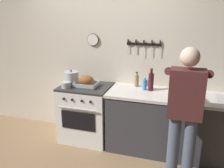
{
  "coord_description": "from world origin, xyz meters",
  "views": [
    {
      "loc": [
        1.2,
        -2.24,
        2.05
      ],
      "look_at": [
        0.25,
        0.85,
        1.02
      ],
      "focal_mm": 38.41,
      "sensor_mm": 36.0,
      "label": 1
    }
  ],
  "objects_px": {
    "person_cook": "(185,109)",
    "roasting_pan": "(86,81)",
    "stock_pot": "(71,78)",
    "stove": "(86,113)",
    "bottle_cooking_oil": "(184,86)",
    "bottle_vinegar": "(137,80)",
    "cutting_board": "(185,96)",
    "bottle_olive_oil": "(176,82)",
    "saucepan": "(66,85)",
    "bottle_wine_red": "(151,81)",
    "bottle_dish_soap": "(145,84)"
  },
  "relations": [
    {
      "from": "cutting_board",
      "to": "bottle_cooking_oil",
      "type": "xyz_separation_m",
      "value": [
        -0.03,
        0.08,
        0.11
      ]
    },
    {
      "from": "roasting_pan",
      "to": "saucepan",
      "type": "relative_size",
      "value": 2.46
    },
    {
      "from": "bottle_vinegar",
      "to": "bottle_wine_red",
      "type": "bearing_deg",
      "value": -26.88
    },
    {
      "from": "bottle_wine_red",
      "to": "bottle_vinegar",
      "type": "distance_m",
      "value": 0.27
    },
    {
      "from": "cutting_board",
      "to": "saucepan",
      "type": "bearing_deg",
      "value": -175.89
    },
    {
      "from": "bottle_vinegar",
      "to": "bottle_dish_soap",
      "type": "bearing_deg",
      "value": -39.74
    },
    {
      "from": "cutting_board",
      "to": "bottle_wine_red",
      "type": "height_order",
      "value": "bottle_wine_red"
    },
    {
      "from": "stock_pot",
      "to": "bottle_vinegar",
      "type": "relative_size",
      "value": 1.02
    },
    {
      "from": "stock_pot",
      "to": "bottle_wine_red",
      "type": "height_order",
      "value": "bottle_wine_red"
    },
    {
      "from": "cutting_board",
      "to": "bottle_wine_red",
      "type": "bearing_deg",
      "value": 164.78
    },
    {
      "from": "stock_pot",
      "to": "bottle_dish_soap",
      "type": "relative_size",
      "value": 1.17
    },
    {
      "from": "stove",
      "to": "stock_pot",
      "type": "relative_size",
      "value": 3.91
    },
    {
      "from": "saucepan",
      "to": "bottle_wine_red",
      "type": "relative_size",
      "value": 0.44
    },
    {
      "from": "saucepan",
      "to": "bottle_vinegar",
      "type": "distance_m",
      "value": 1.07
    },
    {
      "from": "stock_pot",
      "to": "cutting_board",
      "type": "height_order",
      "value": "stock_pot"
    },
    {
      "from": "cutting_board",
      "to": "bottle_vinegar",
      "type": "height_order",
      "value": "bottle_vinegar"
    },
    {
      "from": "person_cook",
      "to": "bottle_olive_oil",
      "type": "relative_size",
      "value": 5.8
    },
    {
      "from": "bottle_cooking_oil",
      "to": "bottle_olive_oil",
      "type": "bearing_deg",
      "value": 121.1
    },
    {
      "from": "cutting_board",
      "to": "bottle_dish_soap",
      "type": "distance_m",
      "value": 0.59
    },
    {
      "from": "bottle_vinegar",
      "to": "stock_pot",
      "type": "bearing_deg",
      "value": -169.57
    },
    {
      "from": "cutting_board",
      "to": "bottle_wine_red",
      "type": "relative_size",
      "value": 1.11
    },
    {
      "from": "stock_pot",
      "to": "roasting_pan",
      "type": "bearing_deg",
      "value": -8.46
    },
    {
      "from": "stove",
      "to": "bottle_cooking_oil",
      "type": "height_order",
      "value": "bottle_cooking_oil"
    },
    {
      "from": "saucepan",
      "to": "bottle_wine_red",
      "type": "xyz_separation_m",
      "value": [
        1.23,
        0.26,
        0.09
      ]
    },
    {
      "from": "stove",
      "to": "saucepan",
      "type": "xyz_separation_m",
      "value": [
        -0.24,
        -0.17,
        0.49
      ]
    },
    {
      "from": "person_cook",
      "to": "cutting_board",
      "type": "relative_size",
      "value": 4.61
    },
    {
      "from": "stock_pot",
      "to": "bottle_olive_oil",
      "type": "bearing_deg",
      "value": 6.78
    },
    {
      "from": "bottle_vinegar",
      "to": "bottle_dish_soap",
      "type": "height_order",
      "value": "bottle_vinegar"
    },
    {
      "from": "person_cook",
      "to": "roasting_pan",
      "type": "bearing_deg",
      "value": 55.66
    },
    {
      "from": "person_cook",
      "to": "bottle_dish_soap",
      "type": "xyz_separation_m",
      "value": [
        -0.58,
        0.67,
        0.03
      ]
    },
    {
      "from": "bottle_olive_oil",
      "to": "bottle_cooking_oil",
      "type": "relative_size",
      "value": 1.0
    },
    {
      "from": "bottle_dish_soap",
      "to": "person_cook",
      "type": "bearing_deg",
      "value": -49.37
    },
    {
      "from": "stock_pot",
      "to": "cutting_board",
      "type": "relative_size",
      "value": 0.64
    },
    {
      "from": "bottle_olive_oil",
      "to": "stock_pot",
      "type": "bearing_deg",
      "value": -173.22
    },
    {
      "from": "bottle_olive_oil",
      "to": "bottle_dish_soap",
      "type": "bearing_deg",
      "value": -164.2
    },
    {
      "from": "person_cook",
      "to": "bottle_wine_red",
      "type": "distance_m",
      "value": 0.84
    },
    {
      "from": "stock_pot",
      "to": "bottle_wine_red",
      "type": "xyz_separation_m",
      "value": [
        1.23,
        0.06,
        0.04
      ]
    },
    {
      "from": "roasting_pan",
      "to": "bottle_wine_red",
      "type": "distance_m",
      "value": 0.98
    },
    {
      "from": "stove",
      "to": "person_cook",
      "type": "distance_m",
      "value": 1.67
    },
    {
      "from": "saucepan",
      "to": "bottle_dish_soap",
      "type": "distance_m",
      "value": 1.17
    },
    {
      "from": "stove",
      "to": "bottle_cooking_oil",
      "type": "distance_m",
      "value": 1.56
    },
    {
      "from": "person_cook",
      "to": "stock_pot",
      "type": "height_order",
      "value": "person_cook"
    },
    {
      "from": "person_cook",
      "to": "saucepan",
      "type": "xyz_separation_m",
      "value": [
        -1.72,
        0.42,
        -0.01
      ]
    },
    {
      "from": "roasting_pan",
      "to": "bottle_dish_soap",
      "type": "relative_size",
      "value": 1.79
    },
    {
      "from": "bottle_wine_red",
      "to": "bottle_dish_soap",
      "type": "distance_m",
      "value": 0.11
    },
    {
      "from": "person_cook",
      "to": "stock_pot",
      "type": "bearing_deg",
      "value": 57.55
    },
    {
      "from": "cutting_board",
      "to": "bottle_vinegar",
      "type": "xyz_separation_m",
      "value": [
        -0.72,
        0.25,
        0.08
      ]
    },
    {
      "from": "saucepan",
      "to": "person_cook",
      "type": "bearing_deg",
      "value": -13.68
    },
    {
      "from": "stock_pot",
      "to": "bottle_vinegar",
      "type": "height_order",
      "value": "stock_pot"
    },
    {
      "from": "person_cook",
      "to": "bottle_olive_oil",
      "type": "distance_m",
      "value": 0.81
    }
  ]
}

